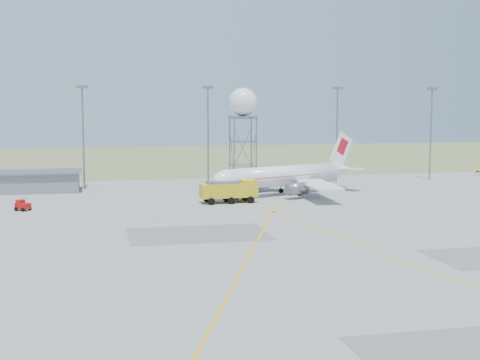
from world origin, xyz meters
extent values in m
plane|color=gray|center=(0.00, 0.00, 0.00)|extent=(400.00, 400.00, 0.00)
cube|color=olive|center=(0.00, 140.00, 0.01)|extent=(400.00, 120.00, 0.03)
cube|color=gray|center=(-45.00, 64.00, 1.80)|extent=(18.00, 9.00, 3.60)
cube|color=slate|center=(-45.00, 64.00, 3.75)|extent=(19.00, 10.00, 0.30)
cylinder|color=slate|center=(-35.00, 66.00, 10.00)|extent=(0.36, 0.36, 20.00)
cube|color=slate|center=(-35.00, 66.00, 20.20)|extent=(2.20, 0.50, 0.60)
cylinder|color=slate|center=(-10.00, 66.00, 10.00)|extent=(0.36, 0.36, 20.00)
cube|color=slate|center=(-10.00, 66.00, 20.20)|extent=(2.20, 0.50, 0.60)
cylinder|color=slate|center=(18.00, 66.00, 10.00)|extent=(0.36, 0.36, 20.00)
cube|color=slate|center=(18.00, 66.00, 20.20)|extent=(2.20, 0.50, 0.60)
cylinder|color=slate|center=(40.00, 66.00, 10.00)|extent=(0.36, 0.36, 20.00)
cube|color=slate|center=(40.00, 66.00, 20.20)|extent=(2.20, 0.50, 0.60)
cylinder|color=black|center=(55.00, 72.00, 0.40)|extent=(0.10, 0.10, 0.80)
cylinder|color=black|center=(56.20, 72.00, 0.40)|extent=(0.10, 0.10, 0.80)
cube|color=yellow|center=(55.60, 72.00, 0.95)|extent=(1.60, 0.15, 0.50)
cube|color=black|center=(55.60, 71.92, 0.95)|extent=(0.80, 0.03, 0.30)
cylinder|color=white|center=(0.99, 48.93, 3.58)|extent=(23.97, 13.24, 3.77)
ellipsoid|color=white|center=(-10.24, 44.04, 3.58)|extent=(7.03, 5.86, 3.77)
cube|color=black|center=(-11.27, 43.59, 4.15)|extent=(2.14, 2.47, 0.92)
cone|color=white|center=(14.82, 54.95, 3.86)|extent=(6.69, 5.71, 3.77)
cube|color=white|center=(14.82, 54.95, 7.82)|extent=(5.65, 2.67, 7.09)
cube|color=red|center=(14.99, 55.02, 8.48)|extent=(3.10, 1.59, 3.64)
cube|color=white|center=(13.18, 57.53, 4.33)|extent=(4.83, 5.96, 0.17)
cube|color=white|center=(15.59, 52.00, 4.33)|extent=(4.83, 5.96, 0.17)
cube|color=white|center=(-1.10, 57.27, 2.64)|extent=(14.41, 13.23, 0.34)
cube|color=white|center=(5.68, 41.72, 2.64)|extent=(5.17, 15.26, 0.34)
cylinder|color=slate|center=(-2.05, 53.56, 1.79)|extent=(4.49, 3.57, 2.17)
cylinder|color=slate|center=(2.31, 43.54, 1.79)|extent=(4.49, 3.57, 2.17)
cube|color=red|center=(-0.73, 48.18, 3.68)|extent=(18.80, 11.02, 0.11)
cylinder|color=black|center=(-8.51, 44.79, 0.42)|extent=(0.87, 0.87, 0.85)
cube|color=black|center=(2.72, 49.68, 0.42)|extent=(3.12, 5.56, 0.85)
cylinder|color=slate|center=(2.72, 49.68, 0.85)|extent=(0.30, 0.30, 1.70)
cylinder|color=slate|center=(-6.48, 56.53, 7.18)|extent=(0.27, 0.27, 14.36)
cylinder|color=slate|center=(-2.06, 56.53, 7.18)|extent=(0.27, 0.27, 14.36)
cylinder|color=slate|center=(-2.06, 60.95, 7.18)|extent=(0.27, 0.27, 14.36)
cylinder|color=slate|center=(-6.48, 60.95, 7.18)|extent=(0.27, 0.27, 14.36)
cube|color=slate|center=(-4.27, 58.74, 14.36)|extent=(5.02, 5.02, 0.28)
sphere|color=white|center=(-4.27, 58.74, 17.23)|extent=(5.52, 5.52, 5.52)
cube|color=gold|center=(-10.64, 41.40, 2.15)|extent=(9.86, 3.87, 2.36)
cube|color=gold|center=(-7.21, 41.64, 3.12)|extent=(2.77, 3.17, 1.50)
cube|color=black|center=(-6.46, 41.69, 3.22)|extent=(0.30, 2.79, 1.07)
cube|color=slate|center=(-11.72, 41.33, 3.54)|extent=(5.53, 2.93, 0.43)
cube|color=#AC100C|center=(-44.17, 39.92, 0.76)|extent=(2.63, 2.51, 0.91)
cube|color=#AC100C|center=(-44.57, 40.24, 1.47)|extent=(1.48, 1.52, 0.51)
camera|label=1|loc=(-32.88, -69.50, 16.70)|focal=50.00mm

